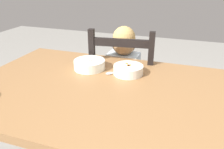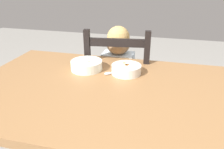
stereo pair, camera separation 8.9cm
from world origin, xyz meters
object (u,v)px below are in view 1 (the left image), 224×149
Objects in this scene: child_figure at (122,72)px; spoon at (113,73)px; bowl_of_peas at (89,64)px; bowl_of_carrots at (128,69)px; dining_table at (121,107)px; dining_chair at (123,93)px.

spoon is at bearing -83.92° from child_figure.
bowl_of_peas is (-0.12, -0.29, 0.16)m from child_figure.
bowl_of_carrots is 1.48× the size of spoon.
bowl_of_peas is at bearing 142.21° from dining_table.
dining_chair is at bearing 66.85° from bowl_of_peas.
dining_chair is 1.01× the size of child_figure.
dining_chair is at bearing 105.22° from dining_table.
dining_chair is 5.25× the size of bowl_of_peas.
dining_table is 9.43× the size of bowl_of_carrots.
dining_table is 13.94× the size of spoon.
dining_chair is (-0.14, 0.50, -0.21)m from dining_table.
dining_table is at bearing -83.39° from bowl_of_carrots.
spoon is (-0.09, -0.02, -0.02)m from bowl_of_carrots.
spoon is (0.03, -0.31, 0.13)m from child_figure.
bowl_of_peas is (-0.26, 0.20, 0.13)m from dining_table.
bowl_of_peas is at bearing 171.97° from spoon.
child_figure is at bearing 106.15° from dining_table.
bowl_of_carrots is (0.24, 0.00, -0.00)m from bowl_of_peas.
dining_table is at bearing -73.85° from child_figure.
dining_table is 0.52m from child_figure.
dining_chair reaches higher than bowl_of_peas.
dining_chair is 0.46m from bowl_of_peas.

